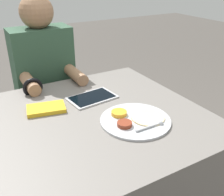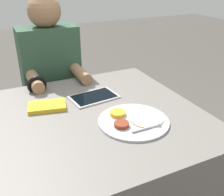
{
  "view_description": "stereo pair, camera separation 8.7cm",
  "coord_description": "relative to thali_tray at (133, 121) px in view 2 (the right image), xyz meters",
  "views": [
    {
      "loc": [
        -0.48,
        -0.98,
        1.34
      ],
      "look_at": [
        0.09,
        0.01,
        0.78
      ],
      "focal_mm": 42.0,
      "sensor_mm": 36.0,
      "label": 1
    },
    {
      "loc": [
        -0.4,
        -1.02,
        1.34
      ],
      "look_at": [
        0.09,
        0.01,
        0.78
      ],
      "focal_mm": 42.0,
      "sensor_mm": 36.0,
      "label": 2
    }
  ],
  "objects": [
    {
      "name": "person_diner",
      "position": [
        -0.18,
        0.8,
        -0.15
      ],
      "size": [
        0.38,
        0.44,
        1.21
      ],
      "color": "black",
      "rests_on": "ground_plane"
    },
    {
      "name": "thali_tray",
      "position": [
        0.0,
        0.0,
        0.0
      ],
      "size": [
        0.32,
        0.32,
        0.03
      ],
      "color": "#B7BABF",
      "rests_on": "dining_table"
    },
    {
      "name": "tablet_device",
      "position": [
        -0.07,
        0.31,
        -0.0
      ],
      "size": [
        0.26,
        0.18,
        0.01
      ],
      "color": "#B7B7BC",
      "rests_on": "dining_table"
    },
    {
      "name": "red_notebook",
      "position": [
        -0.32,
        0.3,
        0.0
      ],
      "size": [
        0.2,
        0.15,
        0.02
      ],
      "color": "silver",
      "rests_on": "dining_table"
    },
    {
      "name": "dining_table",
      "position": [
        -0.12,
        0.14,
        -0.37
      ],
      "size": [
        0.98,
        0.97,
        0.72
      ],
      "color": "slate",
      "rests_on": "ground_plane"
    }
  ]
}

